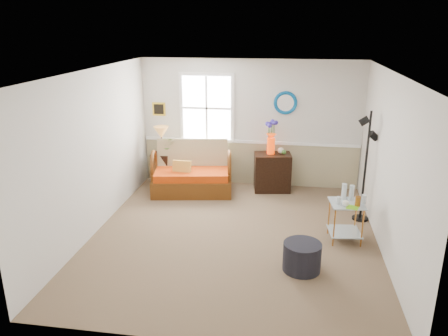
# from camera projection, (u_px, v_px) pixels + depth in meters

# --- Properties ---
(floor) EXTENTS (4.50, 5.00, 0.01)m
(floor) POSITION_uv_depth(u_px,v_px,m) (234.00, 236.00, 7.01)
(floor) COLOR brown
(floor) RESTS_ON ground
(ceiling) EXTENTS (4.50, 5.00, 0.01)m
(ceiling) POSITION_uv_depth(u_px,v_px,m) (235.00, 72.00, 6.20)
(ceiling) COLOR white
(ceiling) RESTS_ON walls
(walls) EXTENTS (4.51, 5.01, 2.60)m
(walls) POSITION_uv_depth(u_px,v_px,m) (234.00, 159.00, 6.61)
(walls) COLOR silver
(walls) RESTS_ON floor
(wainscot) EXTENTS (4.46, 0.02, 0.90)m
(wainscot) POSITION_uv_depth(u_px,v_px,m) (249.00, 163.00, 9.20)
(wainscot) COLOR tan
(wainscot) RESTS_ON walls
(chair_rail) EXTENTS (4.46, 0.04, 0.06)m
(chair_rail) POSITION_uv_depth(u_px,v_px,m) (250.00, 142.00, 9.04)
(chair_rail) COLOR white
(chair_rail) RESTS_ON walls
(window) EXTENTS (1.14, 0.06, 1.44)m
(window) POSITION_uv_depth(u_px,v_px,m) (207.00, 108.00, 8.96)
(window) COLOR white
(window) RESTS_ON walls
(picture) EXTENTS (0.28, 0.03, 0.28)m
(picture) POSITION_uv_depth(u_px,v_px,m) (159.00, 109.00, 9.13)
(picture) COLOR gold
(picture) RESTS_ON walls
(mirror) EXTENTS (0.47, 0.07, 0.47)m
(mirror) POSITION_uv_depth(u_px,v_px,m) (285.00, 103.00, 8.69)
(mirror) COLOR #0874A8
(mirror) RESTS_ON walls
(loveseat) EXTENTS (1.68, 1.12, 1.02)m
(loveseat) POSITION_uv_depth(u_px,v_px,m) (192.00, 168.00, 8.69)
(loveseat) COLOR #6F370C
(loveseat) RESTS_ON floor
(throw_pillow) EXTENTS (0.37, 0.11, 0.36)m
(throw_pillow) POSITION_uv_depth(u_px,v_px,m) (182.00, 170.00, 8.59)
(throw_pillow) COLOR orange
(throw_pillow) RESTS_ON loveseat
(lamp_stand) EXTENTS (0.44, 0.44, 0.68)m
(lamp_stand) POSITION_uv_depth(u_px,v_px,m) (163.00, 169.00, 9.19)
(lamp_stand) COLOR black
(lamp_stand) RESTS_ON floor
(table_lamp) EXTENTS (0.36, 0.36, 0.56)m
(table_lamp) POSITION_uv_depth(u_px,v_px,m) (162.00, 140.00, 9.03)
(table_lamp) COLOR #C68238
(table_lamp) RESTS_ON lamp_stand
(potted_plant) EXTENTS (0.38, 0.41, 0.28)m
(potted_plant) POSITION_uv_depth(u_px,v_px,m) (168.00, 147.00, 8.98)
(potted_plant) COLOR #497A2F
(potted_plant) RESTS_ON lamp_stand
(cabinet) EXTENTS (0.78, 0.57, 0.77)m
(cabinet) POSITION_uv_depth(u_px,v_px,m) (272.00, 172.00, 8.85)
(cabinet) COLOR black
(cabinet) RESTS_ON floor
(flower_vase) EXTENTS (0.22, 0.22, 0.68)m
(flower_vase) POSITION_uv_depth(u_px,v_px,m) (271.00, 137.00, 8.65)
(flower_vase) COLOR #E93304
(flower_vase) RESTS_ON cabinet
(side_table) EXTENTS (0.55, 0.55, 0.63)m
(side_table) POSITION_uv_depth(u_px,v_px,m) (345.00, 222.00, 6.80)
(side_table) COLOR #C57D2D
(side_table) RESTS_ON floor
(tabletop_items) EXTENTS (0.54, 0.54, 0.26)m
(tabletop_items) POSITION_uv_depth(u_px,v_px,m) (351.00, 196.00, 6.63)
(tabletop_items) COLOR silver
(tabletop_items) RESTS_ON side_table
(floor_lamp) EXTENTS (0.28, 0.28, 1.92)m
(floor_lamp) POSITION_uv_depth(u_px,v_px,m) (365.00, 167.00, 7.33)
(floor_lamp) COLOR black
(floor_lamp) RESTS_ON floor
(ottoman) EXTENTS (0.57, 0.57, 0.40)m
(ottoman) POSITION_uv_depth(u_px,v_px,m) (302.00, 257.00, 6.00)
(ottoman) COLOR black
(ottoman) RESTS_ON floor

